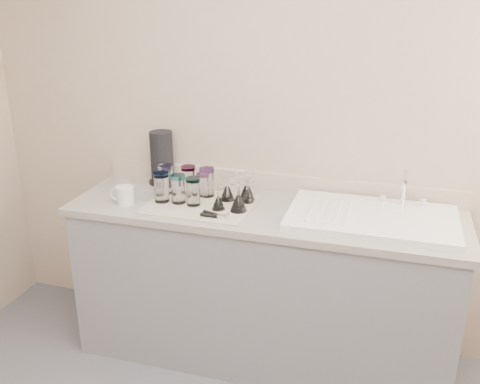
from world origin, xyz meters
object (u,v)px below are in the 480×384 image
(tumbler_lavender, at_px, (193,191))
(goblet_front_right, at_px, (238,201))
(goblet_back_right, at_px, (247,190))
(white_mug, at_px, (125,195))
(tumbler_blue, at_px, (178,189))
(tumbler_magenta, at_px, (162,187))
(goblet_extra, at_px, (248,195))
(paper_towel_roll, at_px, (162,158))
(tumbler_teal, at_px, (166,179))
(tumbler_cyan, at_px, (188,180))
(tumbler_extra, at_px, (207,182))
(tumbler_purple, at_px, (202,184))
(goblet_front_left, at_px, (218,202))
(sink_unit, at_px, (372,217))
(goblet_back_left, at_px, (227,191))
(can_opener, at_px, (215,216))

(tumbler_lavender, xyz_separation_m, goblet_front_right, (0.25, -0.01, -0.02))
(goblet_back_right, bearing_deg, white_mug, -159.51)
(tumbler_blue, bearing_deg, tumbler_magenta, -174.42)
(goblet_back_right, distance_m, goblet_extra, 0.04)
(tumbler_magenta, bearing_deg, paper_towel_roll, 113.55)
(tumbler_teal, distance_m, goblet_back_right, 0.46)
(tumbler_magenta, height_order, white_mug, tumbler_magenta)
(tumbler_cyan, height_order, tumbler_magenta, tumbler_magenta)
(goblet_extra, bearing_deg, tumbler_teal, 179.65)
(tumbler_teal, bearing_deg, tumbler_extra, 5.53)
(tumbler_purple, relative_size, goblet_front_right, 0.81)
(tumbler_blue, relative_size, goblet_front_left, 1.24)
(goblet_extra, bearing_deg, sink_unit, -4.24)
(tumbler_extra, xyz_separation_m, goblet_back_left, (0.13, -0.03, -0.03))
(tumbler_magenta, bearing_deg, goblet_back_right, 20.37)
(tumbler_lavender, height_order, goblet_back_left, tumbler_lavender)
(tumbler_extra, xyz_separation_m, paper_towel_roll, (-0.33, 0.15, 0.06))
(goblet_front_right, relative_size, paper_towel_roll, 0.51)
(tumbler_extra, bearing_deg, goblet_front_left, -53.75)
(tumbler_magenta, height_order, goblet_front_right, tumbler_magenta)
(tumbler_extra, bearing_deg, tumbler_magenta, -143.98)
(tumbler_magenta, xyz_separation_m, goblet_front_right, (0.43, -0.01, -0.03))
(goblet_back_right, relative_size, goblet_extra, 1.24)
(can_opener, bearing_deg, goblet_back_left, 93.75)
(goblet_front_left, bearing_deg, tumbler_lavender, 173.03)
(tumbler_purple, relative_size, goblet_extra, 1.03)
(tumbler_lavender, bearing_deg, goblet_front_left, -6.97)
(tumbler_magenta, bearing_deg, tumbler_purple, 39.58)
(tumbler_teal, bearing_deg, goblet_back_right, 4.18)
(sink_unit, bearing_deg, goblet_back_right, 172.78)
(tumbler_magenta, xyz_separation_m, goblet_back_right, (0.43, 0.16, -0.03))
(tumbler_extra, distance_m, goblet_back_right, 0.23)
(goblet_back_left, xyz_separation_m, paper_towel_roll, (-0.46, 0.17, 0.09))
(tumbler_teal, height_order, goblet_back_left, tumbler_teal)
(tumbler_purple, bearing_deg, sink_unit, -4.52)
(tumbler_purple, xyz_separation_m, goblet_back_left, (0.15, -0.02, -0.02))
(sink_unit, height_order, tumbler_extra, sink_unit)
(tumbler_purple, xyz_separation_m, tumbler_lavender, (0.00, -0.15, 0.01))
(tumbler_blue, xyz_separation_m, goblet_front_right, (0.34, -0.02, -0.03))
(tumbler_blue, distance_m, goblet_extra, 0.37)
(can_opener, bearing_deg, tumbler_lavender, 143.21)
(tumbler_cyan, xyz_separation_m, tumbler_magenta, (-0.09, -0.16, 0.00))
(tumbler_extra, bearing_deg, can_opener, -62.46)
(sink_unit, bearing_deg, goblet_back_left, 176.44)
(goblet_extra, height_order, can_opener, goblet_extra)
(tumbler_cyan, relative_size, tumbler_lavender, 1.04)
(goblet_front_left, bearing_deg, goblet_back_right, 59.93)
(tumbler_purple, distance_m, tumbler_blue, 0.16)
(tumbler_teal, distance_m, tumbler_magenta, 0.13)
(tumbler_cyan, distance_m, paper_towel_roll, 0.27)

